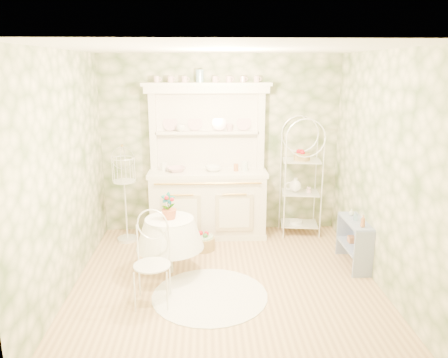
{
  "coord_description": "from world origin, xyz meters",
  "views": [
    {
      "loc": [
        -0.22,
        -4.77,
        2.52
      ],
      "look_at": [
        0.0,
        0.5,
        1.15
      ],
      "focal_mm": 35.0,
      "sensor_mm": 36.0,
      "label": 1
    }
  ],
  "objects_px": {
    "round_table": "(170,248)",
    "cafe_chair": "(152,261)",
    "birdcage_stand": "(125,191)",
    "floor_basket": "(203,241)",
    "side_shelf": "(354,244)",
    "bakers_rack": "(301,178)",
    "kitchen_dresser": "(208,162)"
  },
  "relations": [
    {
      "from": "side_shelf",
      "to": "round_table",
      "type": "height_order",
      "value": "round_table"
    },
    {
      "from": "side_shelf",
      "to": "cafe_chair",
      "type": "relative_size",
      "value": 0.67
    },
    {
      "from": "kitchen_dresser",
      "to": "floor_basket",
      "type": "relative_size",
      "value": 6.06
    },
    {
      "from": "kitchen_dresser",
      "to": "bakers_rack",
      "type": "height_order",
      "value": "kitchen_dresser"
    },
    {
      "from": "bakers_rack",
      "to": "round_table",
      "type": "relative_size",
      "value": 2.72
    },
    {
      "from": "bakers_rack",
      "to": "side_shelf",
      "type": "bearing_deg",
      "value": -60.44
    },
    {
      "from": "round_table",
      "to": "cafe_chair",
      "type": "height_order",
      "value": "cafe_chair"
    },
    {
      "from": "floor_basket",
      "to": "bakers_rack",
      "type": "bearing_deg",
      "value": 21.07
    },
    {
      "from": "round_table",
      "to": "bakers_rack",
      "type": "bearing_deg",
      "value": 33.85
    },
    {
      "from": "side_shelf",
      "to": "floor_basket",
      "type": "distance_m",
      "value": 2.05
    },
    {
      "from": "side_shelf",
      "to": "round_table",
      "type": "distance_m",
      "value": 2.36
    },
    {
      "from": "round_table",
      "to": "birdcage_stand",
      "type": "bearing_deg",
      "value": 124.1
    },
    {
      "from": "cafe_chair",
      "to": "birdcage_stand",
      "type": "bearing_deg",
      "value": 120.74
    },
    {
      "from": "kitchen_dresser",
      "to": "round_table",
      "type": "xyz_separation_m",
      "value": [
        -0.48,
        -1.24,
        -0.82
      ]
    },
    {
      "from": "cafe_chair",
      "to": "floor_basket",
      "type": "relative_size",
      "value": 2.66
    },
    {
      "from": "birdcage_stand",
      "to": "floor_basket",
      "type": "relative_size",
      "value": 4.04
    },
    {
      "from": "kitchen_dresser",
      "to": "cafe_chair",
      "type": "relative_size",
      "value": 2.28
    },
    {
      "from": "side_shelf",
      "to": "cafe_chair",
      "type": "xyz_separation_m",
      "value": [
        -2.49,
        -0.84,
        0.22
      ]
    },
    {
      "from": "round_table",
      "to": "floor_basket",
      "type": "xyz_separation_m",
      "value": [
        0.4,
        0.69,
        -0.2
      ]
    },
    {
      "from": "bakers_rack",
      "to": "kitchen_dresser",
      "type": "bearing_deg",
      "value": -171.64
    },
    {
      "from": "round_table",
      "to": "kitchen_dresser",
      "type": "bearing_deg",
      "value": 68.91
    },
    {
      "from": "cafe_chair",
      "to": "birdcage_stand",
      "type": "height_order",
      "value": "birdcage_stand"
    },
    {
      "from": "side_shelf",
      "to": "birdcage_stand",
      "type": "relative_size",
      "value": 0.44
    },
    {
      "from": "kitchen_dresser",
      "to": "floor_basket",
      "type": "bearing_deg",
      "value": -98.44
    },
    {
      "from": "cafe_chair",
      "to": "birdcage_stand",
      "type": "xyz_separation_m",
      "value": [
        -0.59,
        1.81,
        0.26
      ]
    },
    {
      "from": "floor_basket",
      "to": "cafe_chair",
      "type": "bearing_deg",
      "value": -110.5
    },
    {
      "from": "floor_basket",
      "to": "kitchen_dresser",
      "type": "bearing_deg",
      "value": 81.56
    },
    {
      "from": "kitchen_dresser",
      "to": "floor_basket",
      "type": "distance_m",
      "value": 1.16
    },
    {
      "from": "side_shelf",
      "to": "cafe_chair",
      "type": "bearing_deg",
      "value": -157.48
    },
    {
      "from": "cafe_chair",
      "to": "bakers_rack",
      "type": "bearing_deg",
      "value": 57.3
    },
    {
      "from": "round_table",
      "to": "floor_basket",
      "type": "bearing_deg",
      "value": 60.14
    },
    {
      "from": "round_table",
      "to": "cafe_chair",
      "type": "distance_m",
      "value": 0.77
    }
  ]
}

